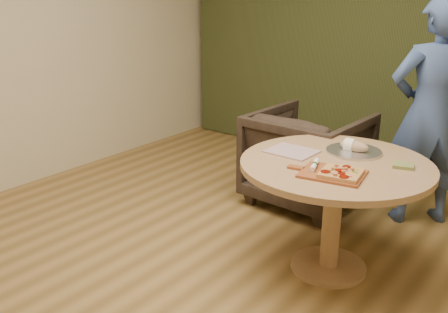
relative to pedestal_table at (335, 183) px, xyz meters
name	(u,v)px	position (x,y,z in m)	size (l,w,h in m)	color
room_shell	(200,64)	(-0.44, -0.76, 0.79)	(5.04, 6.04, 2.84)	olive
curtain	(399,27)	(-0.44, 2.14, 0.79)	(4.80, 0.14, 2.78)	#2B3317
pedestal_table	(335,183)	(0.00, 0.00, 0.00)	(1.18, 1.18, 0.75)	tan
pizza_paddle	(331,174)	(0.07, -0.22, 0.15)	(0.47, 0.34, 0.01)	#9C4E27
flatbread_pizza	(341,173)	(0.14, -0.23, 0.17)	(0.26, 0.26, 0.04)	tan
cutlery_roll	(315,165)	(-0.04, -0.21, 0.17)	(0.09, 0.19, 0.03)	white
newspaper	(292,151)	(-0.31, -0.01, 0.15)	(0.30, 0.25, 0.01)	silver
serving_tray	(354,151)	(0.01, 0.24, 0.15)	(0.36, 0.36, 0.02)	silver
bread_roll	(353,146)	(0.00, 0.24, 0.18)	(0.19, 0.09, 0.09)	tan
green_packet	(403,166)	(0.36, 0.16, 0.15)	(0.12, 0.10, 0.02)	#5A672E
armchair	(308,153)	(-0.65, 0.87, -0.17)	(0.86, 0.80, 0.88)	black
person_standing	(429,114)	(0.21, 1.10, 0.26)	(0.63, 0.42, 1.74)	#3A5187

